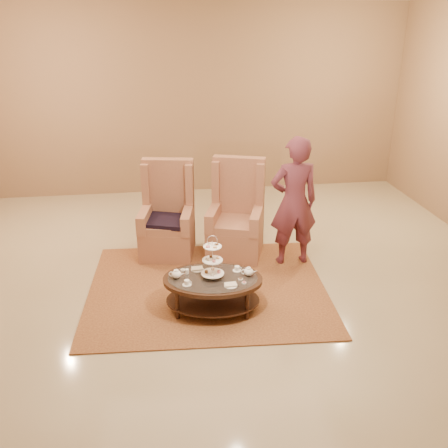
{
  "coord_description": "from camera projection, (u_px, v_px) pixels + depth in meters",
  "views": [
    {
      "loc": [
        -0.79,
        -5.51,
        3.26
      ],
      "look_at": [
        0.01,
        0.2,
        0.83
      ],
      "focal_mm": 40.0,
      "sensor_mm": 36.0,
      "label": 1
    }
  ],
  "objects": [
    {
      "name": "armchair_left",
      "position": [
        168.0,
        223.0,
        7.24
      ],
      "size": [
        0.86,
        0.88,
        1.36
      ],
      "rotation": [
        0.0,
        0.0,
        -0.18
      ],
      "color": "#A86C4F",
      "rests_on": "ground"
    },
    {
      "name": "ground",
      "position": [
        226.0,
        289.0,
        6.4
      ],
      "size": [
        8.0,
        8.0,
        0.0
      ],
      "primitive_type": "plane",
      "color": "tan",
      "rests_on": "ground"
    },
    {
      "name": "wall_back",
      "position": [
        196.0,
        101.0,
        9.37
      ],
      "size": [
        8.0,
        0.04,
        3.5
      ],
      "primitive_type": "cube",
      "color": "#947050",
      "rests_on": "ground"
    },
    {
      "name": "ceiling",
      "position": [
        226.0,
        289.0,
        6.4
      ],
      "size": [
        8.0,
        8.0,
        0.02
      ],
      "primitive_type": "cube",
      "color": "white",
      "rests_on": "ground"
    },
    {
      "name": "rug",
      "position": [
        207.0,
        288.0,
        6.41
      ],
      "size": [
        3.14,
        2.67,
        0.02
      ],
      "rotation": [
        0.0,
        0.0,
        -0.06
      ],
      "color": "#9D6937",
      "rests_on": "ground"
    },
    {
      "name": "person",
      "position": [
        294.0,
        202.0,
        6.76
      ],
      "size": [
        0.68,
        0.46,
        1.82
      ],
      "rotation": [
        0.0,
        0.0,
        3.17
      ],
      "color": "brown",
      "rests_on": "ground"
    },
    {
      "name": "armchair_right",
      "position": [
        236.0,
        222.0,
        7.24
      ],
      "size": [
        0.95,
        0.97,
        1.39
      ],
      "rotation": [
        0.0,
        0.0,
        -0.31
      ],
      "color": "#A86C4F",
      "rests_on": "ground"
    },
    {
      "name": "tea_table",
      "position": [
        213.0,
        284.0,
        5.82
      ],
      "size": [
        1.27,
        0.96,
        0.97
      ],
      "rotation": [
        0.0,
        0.0,
        -0.15
      ],
      "color": "black",
      "rests_on": "ground"
    }
  ]
}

